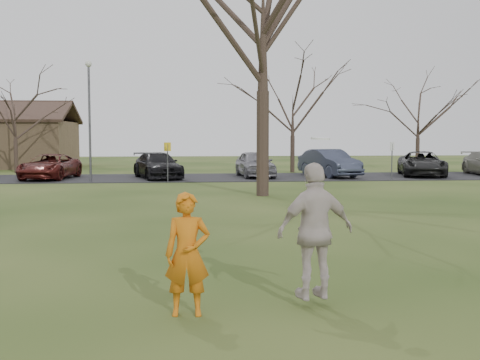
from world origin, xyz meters
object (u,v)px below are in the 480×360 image
car_2 (50,167)px  car_5 (329,163)px  player_defender (187,254)px  big_tree (263,20)px  catching_play (315,231)px  car_4 (255,164)px  car_3 (158,165)px  lamp_post (89,106)px  car_6 (422,164)px

car_2 → car_5: (15.79, 0.28, 0.11)m
player_defender → big_tree: (3.13, 15.24, 6.17)m
car_2 → car_5: car_5 is taller
car_2 → big_tree: bearing=-34.6°
catching_play → big_tree: size_ratio=0.16×
car_2 → car_4: size_ratio=1.10×
car_3 → car_5: bearing=-14.9°
car_5 → big_tree: big_tree is taller
car_2 → big_tree: (10.52, -9.51, 6.27)m
car_2 → big_tree: big_tree is taller
car_5 → car_4: bearing=161.1°
car_5 → car_3: bearing=165.7°
car_2 → lamp_post: (2.52, -2.01, 3.24)m
big_tree → lamp_post: bearing=136.8°
catching_play → lamp_post: (-6.67, 22.56, 2.88)m
car_6 → lamp_post: size_ratio=0.83×
car_4 → catching_play: size_ratio=1.97×
car_5 → lamp_post: lamp_post is taller
car_3 → car_5: size_ratio=1.02×
car_2 → catching_play: 26.23m
car_2 → car_4: car_4 is taller
car_2 → big_tree: 15.51m
car_2 → catching_play: bearing=-62.0°
car_2 → lamp_post: 4.57m
car_4 → big_tree: big_tree is taller
car_4 → car_6: car_4 is taller
car_2 → player_defender: bearing=-65.8°
player_defender → car_4: (4.07, 25.26, -0.03)m
car_4 → lamp_post: 9.81m
car_3 → car_4: bearing=-11.3°
car_4 → big_tree: 11.82m
player_defender → car_5: size_ratio=0.34×
player_defender → catching_play: size_ratio=0.73×
car_5 → lamp_post: (-13.27, -2.29, 3.13)m
car_4 → big_tree: (-0.94, -10.02, 6.19)m
car_5 → lamp_post: size_ratio=0.77×
car_6 → catching_play: bearing=-100.4°
car_3 → car_6: bearing=-15.3°
car_4 → catching_play: 25.18m
player_defender → car_2: player_defender is taller
car_6 → lamp_post: bearing=-157.2°
lamp_post → player_defender: bearing=-77.9°
car_4 → car_3: bearing=-179.4°
car_5 → car_6: car_5 is taller
player_defender → big_tree: big_tree is taller
lamp_post → big_tree: big_tree is taller
lamp_post → big_tree: (8.00, -7.50, 3.03)m
car_2 → lamp_post: bearing=-31.0°
car_6 → car_2: bearing=-163.4°
big_tree → catching_play: bearing=-95.1°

